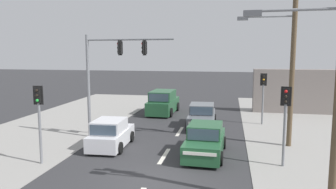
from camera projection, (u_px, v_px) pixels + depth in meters
name	position (u px, v px, depth m)	size (l,w,h in m)	color
ground_plane	(149.00, 180.00, 12.99)	(140.00, 140.00, 0.00)	#303033
lane_dash_mid	(164.00, 156.00, 15.92)	(0.20, 2.40, 0.01)	silver
lane_dash_far	(180.00, 131.00, 20.79)	(0.20, 2.40, 0.01)	silver
kerb_left_verge	(20.00, 141.00, 18.45)	(8.00, 40.00, 0.02)	gray
utility_pole_foreground_right	(336.00, 62.00, 9.76)	(3.78, 0.47, 8.75)	brown
utility_pole_midground_right	(290.00, 50.00, 16.93)	(3.78, 0.37, 9.50)	brown
traffic_signal_mast	(108.00, 67.00, 18.54)	(5.26, 0.76, 6.00)	slate
pedestal_signal_right_kerb	(285.00, 113.00, 14.14)	(0.44, 0.31, 3.56)	slate
pedestal_signal_left_kerb	(39.00, 111.00, 14.49)	(0.44, 0.30, 3.56)	slate
pedestal_signal_far_median	(263.00, 90.00, 22.45)	(0.44, 0.30, 3.56)	slate
shopfront_wall_far	(330.00, 92.00, 26.32)	(12.00, 1.00, 3.60)	gray
sedan_crossing_left	(205.00, 141.00, 15.98)	(2.00, 4.29, 1.56)	#235633
sedan_oncoming_mid	(202.00, 117.00, 21.94)	(2.00, 4.29, 1.56)	slate
hatchback_kerbside_parked	(111.00, 134.00, 17.28)	(1.89, 3.69, 1.53)	silver
suv_receding_far	(163.00, 103.00, 26.67)	(2.16, 4.59, 1.90)	#235633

